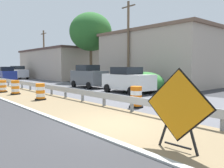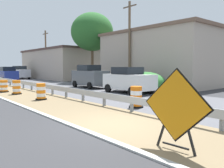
{
  "view_description": "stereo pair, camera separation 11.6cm",
  "coord_description": "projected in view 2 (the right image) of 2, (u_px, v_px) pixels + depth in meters",
  "views": [
    {
      "loc": [
        -5.34,
        -6.09,
        2.09
      ],
      "look_at": [
        2.06,
        2.5,
        1.2
      ],
      "focal_mm": 36.56,
      "sensor_mm": 36.0,
      "label": 1
    },
    {
      "loc": [
        -5.25,
        -6.16,
        2.09
      ],
      "look_at": [
        2.06,
        2.5,
        1.2
      ],
      "focal_mm": 36.56,
      "sensor_mm": 36.0,
      "label": 2
    }
  ],
  "objects": [
    {
      "name": "bush_roadside",
      "position": [
        145.0,
        82.0,
        18.35
      ],
      "size": [
        3.18,
        3.18,
        1.63
      ],
      "primitive_type": "ellipsoid",
      "color": "#337533",
      "rests_on": "ground"
    },
    {
      "name": "utility_pole_near",
      "position": [
        129.0,
        43.0,
        22.86
      ],
      "size": [
        0.24,
        1.8,
        8.49
      ],
      "color": "brown",
      "rests_on": "ground"
    },
    {
      "name": "roadside_shop_far",
      "position": [
        60.0,
        64.0,
        38.48
      ],
      "size": [
        7.44,
        16.38,
        4.85
      ],
      "color": "#AD9E8E",
      "rests_on": "ground"
    },
    {
      "name": "car_mid_far_lane",
      "position": [
        20.0,
        72.0,
        37.14
      ],
      "size": [
        2.0,
        4.74,
        2.11
      ],
      "rotation": [
        0.0,
        0.0,
        -1.56
      ],
      "color": "silver",
      "rests_on": "ground"
    },
    {
      "name": "tree_roadside",
      "position": [
        92.0,
        32.0,
        29.58
      ],
      "size": [
        5.47,
        5.47,
        8.98
      ],
      "color": "brown",
      "rests_on": "ground"
    },
    {
      "name": "traffic_barrel_close",
      "position": [
        41.0,
        92.0,
        14.13
      ],
      "size": [
        0.68,
        0.68,
        1.03
      ],
      "color": "orange",
      "rests_on": "ground"
    },
    {
      "name": "median_dirt_strip",
      "position": [
        124.0,
        122.0,
        8.59
      ],
      "size": [
        3.5,
        120.0,
        0.01
      ],
      "primitive_type": "cube",
      "color": "#7F6B4C",
      "rests_on": "ground"
    },
    {
      "name": "traffic_barrel_far",
      "position": [
        4.0,
        87.0,
        18.23
      ],
      "size": [
        0.74,
        0.74,
        0.98
      ],
      "color": "orange",
      "rests_on": "ground"
    },
    {
      "name": "car_distant_a",
      "position": [
        90.0,
        76.0,
        22.15
      ],
      "size": [
        2.11,
        4.18,
        2.2
      ],
      "rotation": [
        0.0,
        0.0,
        -1.6
      ],
      "color": "#4C5156",
      "rests_on": "ground"
    },
    {
      "name": "roadside_shop_near",
      "position": [
        159.0,
        58.0,
        24.64
      ],
      "size": [
        7.23,
        12.48,
        5.85
      ],
      "color": "#AD9E8E",
      "rests_on": "ground"
    },
    {
      "name": "guardrail_median",
      "position": [
        103.0,
        96.0,
        11.98
      ],
      "size": [
        0.18,
        47.18,
        0.71
      ],
      "color": "#999EA3",
      "rests_on": "ground"
    },
    {
      "name": "traffic_barrel_nearest",
      "position": [
        136.0,
        98.0,
        11.49
      ],
      "size": [
        0.73,
        0.73,
        1.08
      ],
      "color": "orange",
      "rests_on": "ground"
    },
    {
      "name": "traffic_barrel_mid",
      "position": [
        17.0,
        88.0,
        16.89
      ],
      "size": [
        0.7,
        0.7,
        1.05
      ],
      "color": "orange",
      "rests_on": "ground"
    },
    {
      "name": "far_lane_asphalt",
      "position": [
        200.0,
        105.0,
        12.13
      ],
      "size": [
        7.52,
        120.0,
        0.0
      ],
      "primitive_type": "cube",
      "color": "#56565B",
      "rests_on": "ground"
    },
    {
      "name": "car_lead_near_lane",
      "position": [
        7.0,
        74.0,
        31.11
      ],
      "size": [
        2.08,
        4.5,
        2.0
      ],
      "rotation": [
        0.0,
        0.0,
        1.56
      ],
      "color": "navy",
      "rests_on": "ground"
    },
    {
      "name": "car_trailing_near_lane",
      "position": [
        128.0,
        80.0,
        17.69
      ],
      "size": [
        2.23,
        4.3,
        2.02
      ],
      "rotation": [
        0.0,
        0.0,
        -1.6
      ],
      "color": "silver",
      "rests_on": "ground"
    },
    {
      "name": "curb_near_edge",
      "position": [
        83.0,
        130.0,
        7.4
      ],
      "size": [
        0.2,
        120.0,
        0.11
      ],
      "primitive_type": "cube",
      "color": "#ADADA8",
      "rests_on": "ground"
    },
    {
      "name": "ground_plane",
      "position": [
        113.0,
        124.0,
        8.23
      ],
      "size": [
        160.0,
        160.0,
        0.0
      ],
      "primitive_type": "plane",
      "color": "#333335"
    },
    {
      "name": "utility_pole_mid",
      "position": [
        46.0,
        54.0,
        36.65
      ],
      "size": [
        0.24,
        1.8,
        7.75
      ],
      "color": "brown",
      "rests_on": "ground"
    },
    {
      "name": "warning_sign_diamond",
      "position": [
        176.0,
        108.0,
        5.56
      ],
      "size": [
        0.17,
        1.83,
        2.06
      ],
      "rotation": [
        0.0,
        0.0,
        3.22
      ],
      "color": "black",
      "rests_on": "ground"
    }
  ]
}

